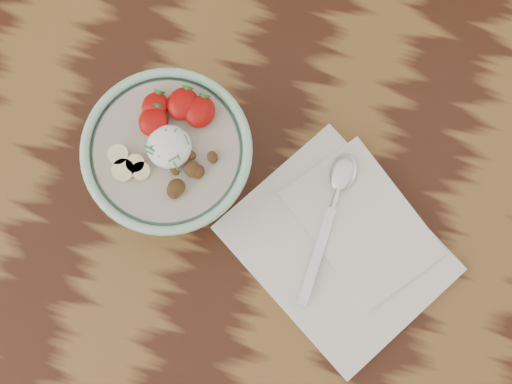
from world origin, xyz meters
The scene contains 4 objects.
table centered at (0.00, 0.00, 65.70)cm, with size 160.00×90.00×75.00cm.
breakfast_bowl centered at (-8.96, -5.57, 81.64)cm, with size 19.54×19.54×12.91cm.
napkin centered at (13.74, -8.50, 75.64)cm, with size 31.73×30.13×1.53cm.
spoon centered at (11.26, -2.90, 76.96)cm, with size 3.43×19.74×1.03cm.
Camera 1 is at (6.54, -21.79, 163.43)cm, focal length 50.00 mm.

